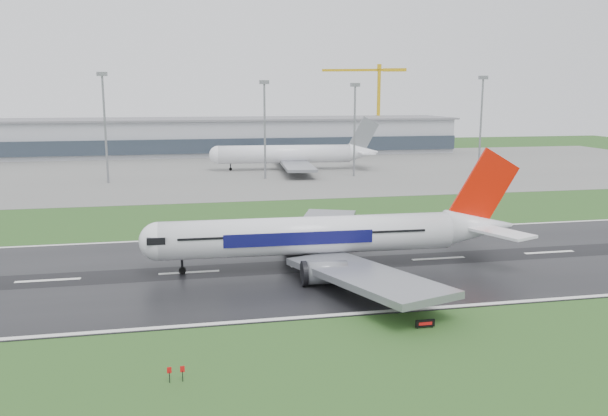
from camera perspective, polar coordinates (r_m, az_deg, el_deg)
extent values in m
plane|color=#234A1B|center=(94.23, -10.63, -5.96)|extent=(520.00, 520.00, 0.00)
cube|color=black|center=(94.22, -10.63, -5.93)|extent=(400.00, 45.00, 0.10)
cube|color=slate|center=(217.03, -11.19, 3.39)|extent=(400.00, 130.00, 0.08)
cube|color=#979AA2|center=(276.06, -11.34, 6.45)|extent=(240.00, 36.00, 15.00)
cylinder|color=gray|center=(191.92, -17.98, 6.87)|extent=(0.64, 0.64, 31.50)
cylinder|color=gray|center=(192.54, -3.66, 7.04)|extent=(0.64, 0.64, 29.33)
cylinder|color=gray|center=(198.56, 4.71, 7.03)|extent=(0.64, 0.64, 28.60)
cylinder|color=gray|center=(214.76, 16.10, 7.25)|extent=(0.64, 0.64, 31.07)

